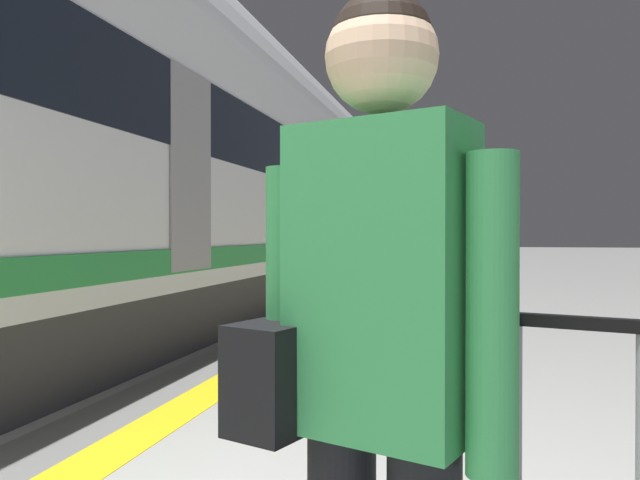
{
  "coord_description": "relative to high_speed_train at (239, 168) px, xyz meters",
  "views": [
    {
      "loc": [
        1.03,
        -0.54,
        1.27
      ],
      "look_at": [
        -0.72,
        6.58,
        1.19
      ],
      "focal_mm": 34.15,
      "sensor_mm": 36.0,
      "label": 1
    }
  ],
  "objects": [
    {
      "name": "tactile_edge_band",
      "position": [
        1.81,
        -0.16,
        -2.5
      ],
      "size": [
        0.68,
        80.0,
        0.01
      ],
      "primitive_type": "cube",
      "color": "slate",
      "rests_on": "ground"
    },
    {
      "name": "safety_line_strip",
      "position": [
        2.17,
        -0.16,
        -2.5
      ],
      "size": [
        0.36,
        80.0,
        0.01
      ],
      "primitive_type": "cube",
      "color": "yellow",
      "rests_on": "ground"
    },
    {
      "name": "duffel_bag_near",
      "position": [
        4.88,
        4.34,
        -2.35
      ],
      "size": [
        0.44,
        0.26,
        0.36
      ],
      "color": "navy",
      "rests_on": "ground"
    },
    {
      "name": "high_speed_train",
      "position": [
        0.0,
        0.0,
        0.0
      ],
      "size": [
        2.94,
        33.03,
        4.97
      ],
      "color": "#38383D",
      "rests_on": "ground"
    },
    {
      "name": "passenger_near",
      "position": [
        4.56,
        4.61,
        -1.49
      ],
      "size": [
        0.53,
        0.29,
        1.75
      ],
      "color": "#383842",
      "rests_on": "ground"
    },
    {
      "name": "traveller_foreground",
      "position": [
        4.0,
        -9.5,
        -1.49
      ],
      "size": [
        0.58,
        0.36,
        1.75
      ],
      "color": "black",
      "rests_on": "ground"
    }
  ]
}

